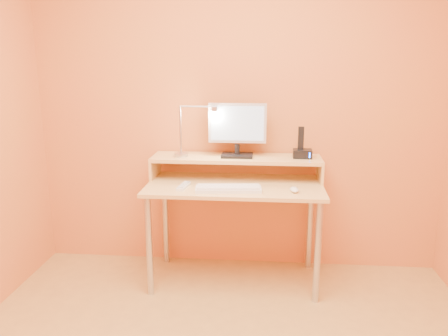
# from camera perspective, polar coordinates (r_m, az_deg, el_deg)

# --- Properties ---
(wall_back) EXTENTS (3.00, 0.04, 2.50)m
(wall_back) POSITION_cam_1_polar(r_m,az_deg,el_deg) (3.24, 1.83, 8.52)
(wall_back) COLOR #DA6E3F
(wall_back) RESTS_ON floor
(desk_leg_fl) EXTENTS (0.04, 0.04, 0.69)m
(desk_leg_fl) POSITION_cam_1_polar(r_m,az_deg,el_deg) (3.00, -9.64, -9.95)
(desk_leg_fl) COLOR #B7B8C3
(desk_leg_fl) RESTS_ON floor
(desk_leg_fr) EXTENTS (0.04, 0.04, 0.69)m
(desk_leg_fr) POSITION_cam_1_polar(r_m,az_deg,el_deg) (2.94, 12.00, -10.65)
(desk_leg_fr) COLOR #B7B8C3
(desk_leg_fr) RESTS_ON floor
(desk_leg_bl) EXTENTS (0.04, 0.04, 0.69)m
(desk_leg_bl) POSITION_cam_1_polar(r_m,az_deg,el_deg) (3.45, -7.56, -6.66)
(desk_leg_bl) COLOR #B7B8C3
(desk_leg_bl) RESTS_ON floor
(desk_leg_br) EXTENTS (0.04, 0.04, 0.69)m
(desk_leg_br) POSITION_cam_1_polar(r_m,az_deg,el_deg) (3.40, 11.02, -7.17)
(desk_leg_br) COLOR #B7B8C3
(desk_leg_br) RESTS_ON floor
(desk_lower) EXTENTS (1.20, 0.60, 0.02)m
(desk_lower) POSITION_cam_1_polar(r_m,az_deg,el_deg) (3.03, 1.41, -2.31)
(desk_lower) COLOR tan
(desk_lower) RESTS_ON floor
(shelf_riser_left) EXTENTS (0.02, 0.30, 0.14)m
(shelf_riser_left) POSITION_cam_1_polar(r_m,az_deg,el_deg) (3.24, -8.89, 0.07)
(shelf_riser_left) COLOR tan
(shelf_riser_left) RESTS_ON desk_lower
(shelf_riser_right) EXTENTS (0.02, 0.30, 0.14)m
(shelf_riser_right) POSITION_cam_1_polar(r_m,az_deg,el_deg) (3.17, 12.30, -0.38)
(shelf_riser_right) COLOR tan
(shelf_riser_right) RESTS_ON desk_lower
(desk_shelf) EXTENTS (1.20, 0.30, 0.02)m
(desk_shelf) POSITION_cam_1_polar(r_m,az_deg,el_deg) (3.14, 1.60, 1.26)
(desk_shelf) COLOR tan
(desk_shelf) RESTS_ON desk_lower
(monitor_foot) EXTENTS (0.22, 0.16, 0.02)m
(monitor_foot) POSITION_cam_1_polar(r_m,az_deg,el_deg) (3.13, 1.71, 1.64)
(monitor_foot) COLOR black
(monitor_foot) RESTS_ON desk_shelf
(monitor_neck) EXTENTS (0.04, 0.04, 0.07)m
(monitor_neck) POSITION_cam_1_polar(r_m,az_deg,el_deg) (3.12, 1.72, 2.43)
(monitor_neck) COLOR black
(monitor_neck) RESTS_ON monitor_foot
(monitor_panel) EXTENTS (0.40, 0.04, 0.28)m
(monitor_panel) POSITION_cam_1_polar(r_m,az_deg,el_deg) (3.10, 1.75, 5.82)
(monitor_panel) COLOR silver
(monitor_panel) RESTS_ON monitor_neck
(monitor_back) EXTENTS (0.36, 0.01, 0.23)m
(monitor_back) POSITION_cam_1_polar(r_m,az_deg,el_deg) (3.12, 1.78, 5.88)
(monitor_back) COLOR black
(monitor_back) RESTS_ON monitor_panel
(monitor_screen) EXTENTS (0.37, 0.00, 0.24)m
(monitor_screen) POSITION_cam_1_polar(r_m,az_deg,el_deg) (3.08, 1.73, 5.78)
(monitor_screen) COLOR #97B3D2
(monitor_screen) RESTS_ON monitor_panel
(lamp_base) EXTENTS (0.10, 0.10, 0.02)m
(lamp_base) POSITION_cam_1_polar(r_m,az_deg,el_deg) (3.15, -5.57, 1.72)
(lamp_base) COLOR #B7B8C3
(lamp_base) RESTS_ON desk_shelf
(lamp_post) EXTENTS (0.01, 0.01, 0.33)m
(lamp_post) POSITION_cam_1_polar(r_m,az_deg,el_deg) (3.12, -5.64, 4.91)
(lamp_post) COLOR #B7B8C3
(lamp_post) RESTS_ON lamp_base
(lamp_arm) EXTENTS (0.24, 0.01, 0.01)m
(lamp_arm) POSITION_cam_1_polar(r_m,az_deg,el_deg) (3.08, -3.50, 7.94)
(lamp_arm) COLOR #B7B8C3
(lamp_arm) RESTS_ON lamp_post
(lamp_head) EXTENTS (0.04, 0.04, 0.03)m
(lamp_head) POSITION_cam_1_polar(r_m,az_deg,el_deg) (3.06, -1.25, 7.65)
(lamp_head) COLOR #B7B8C3
(lamp_head) RESTS_ON lamp_arm
(lamp_bulb) EXTENTS (0.03, 0.03, 0.00)m
(lamp_bulb) POSITION_cam_1_polar(r_m,az_deg,el_deg) (3.06, -1.25, 7.35)
(lamp_bulb) COLOR #FFEAC6
(lamp_bulb) RESTS_ON lamp_head
(phone_dock) EXTENTS (0.13, 0.10, 0.06)m
(phone_dock) POSITION_cam_1_polar(r_m,az_deg,el_deg) (3.13, 10.09, 1.84)
(phone_dock) COLOR black
(phone_dock) RESTS_ON desk_shelf
(phone_handset) EXTENTS (0.04, 0.03, 0.16)m
(phone_handset) POSITION_cam_1_polar(r_m,az_deg,el_deg) (3.11, 9.90, 3.83)
(phone_handset) COLOR black
(phone_handset) RESTS_ON phone_dock
(phone_led) EXTENTS (0.01, 0.00, 0.04)m
(phone_led) POSITION_cam_1_polar(r_m,az_deg,el_deg) (3.09, 11.00, 1.62)
(phone_led) COLOR #1674FF
(phone_led) RESTS_ON phone_dock
(keyboard) EXTENTS (0.44, 0.17, 0.02)m
(keyboard) POSITION_cam_1_polar(r_m,az_deg,el_deg) (2.87, 0.57, -2.74)
(keyboard) COLOR silver
(keyboard) RESTS_ON desk_lower
(mouse) EXTENTS (0.07, 0.10, 0.03)m
(mouse) POSITION_cam_1_polar(r_m,az_deg,el_deg) (2.88, 9.07, -2.77)
(mouse) COLOR white
(mouse) RESTS_ON desk_lower
(remote_control) EXTENTS (0.07, 0.19, 0.02)m
(remote_control) POSITION_cam_1_polar(r_m,az_deg,el_deg) (2.95, -5.24, -2.36)
(remote_control) COLOR silver
(remote_control) RESTS_ON desk_lower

